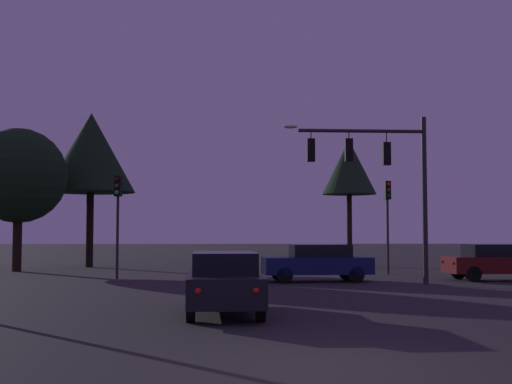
# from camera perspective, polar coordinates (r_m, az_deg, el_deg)

# --- Properties ---
(ground_plane) EXTENTS (168.00, 168.00, 0.00)m
(ground_plane) POSITION_cam_1_polar(r_m,az_deg,el_deg) (34.23, 0.01, -6.90)
(ground_plane) COLOR #262326
(ground_plane) RESTS_ON ground
(traffic_signal_mast_arm) EXTENTS (5.66, 0.45, 6.55)m
(traffic_signal_mast_arm) POSITION_cam_1_polar(r_m,az_deg,el_deg) (26.11, 10.70, 2.12)
(traffic_signal_mast_arm) COLOR #232326
(traffic_signal_mast_arm) RESTS_ON ground
(traffic_light_corner_left) EXTENTS (0.35, 0.38, 4.51)m
(traffic_light_corner_left) POSITION_cam_1_polar(r_m,az_deg,el_deg) (32.37, 11.35, -1.38)
(traffic_light_corner_left) COLOR #232326
(traffic_light_corner_left) RESTS_ON ground
(traffic_light_corner_right) EXTENTS (0.35, 0.38, 4.48)m
(traffic_light_corner_right) POSITION_cam_1_polar(r_m,az_deg,el_deg) (29.21, -11.92, -1.18)
(traffic_light_corner_right) COLOR #232326
(traffic_light_corner_right) RESTS_ON ground
(car_nearside_lane) EXTENTS (1.94, 4.63, 1.52)m
(car_nearside_lane) POSITION_cam_1_polar(r_m,az_deg,el_deg) (16.33, -2.81, -7.77)
(car_nearside_lane) COLOR black
(car_nearside_lane) RESTS_ON ground
(car_crossing_left) EXTENTS (4.56, 2.08, 1.52)m
(car_crossing_left) POSITION_cam_1_polar(r_m,az_deg,el_deg) (27.10, 5.36, -6.08)
(car_crossing_left) COLOR #0F1947
(car_crossing_left) RESTS_ON ground
(car_crossing_right) EXTENTS (4.45, 1.95, 1.52)m
(car_crossing_right) POSITION_cam_1_polar(r_m,az_deg,el_deg) (29.45, 20.24, -5.67)
(car_crossing_right) COLOR #4C0F0F
(car_crossing_right) RESTS_ON ground
(tree_behind_sign) EXTENTS (4.95, 4.95, 7.44)m
(tree_behind_sign) POSITION_cam_1_polar(r_m,az_deg,el_deg) (36.33, -19.91, 1.32)
(tree_behind_sign) COLOR black
(tree_behind_sign) RESTS_ON ground
(tree_left_far) EXTENTS (3.28, 3.28, 7.68)m
(tree_left_far) POSITION_cam_1_polar(r_m,az_deg,el_deg) (40.40, 8.08, 2.11)
(tree_left_far) COLOR black
(tree_left_far) RESTS_ON ground
(tree_center_horizon) EXTENTS (5.19, 5.19, 9.03)m
(tree_center_horizon) POSITION_cam_1_polar(r_m,az_deg,el_deg) (39.71, -14.13, 3.31)
(tree_center_horizon) COLOR black
(tree_center_horizon) RESTS_ON ground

